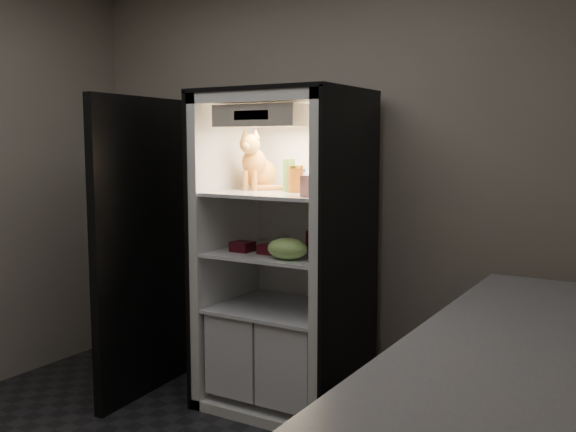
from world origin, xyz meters
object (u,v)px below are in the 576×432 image
object	(u,v)px
tabby_cat	(257,167)
soda_can_a	(311,240)
refrigerator	(286,274)
berry_box_left	(243,246)
pepper_jar	(326,174)
condiment_jar	(284,244)
berry_box_right	(269,249)
mayo_tub	(298,179)
cream_carton	(308,186)
salsa_jar	(296,179)
soda_can_b	(326,244)
grape_bag	(287,249)
soda_can_c	(314,245)
parmesan_shaker	(289,175)

from	to	relation	value
tabby_cat	soda_can_a	size ratio (longest dim) A/B	2.90
refrigerator	berry_box_left	world-z (taller)	refrigerator
pepper_jar	condiment_jar	size ratio (longest dim) A/B	2.32
pepper_jar	berry_box_right	bearing A→B (deg)	-142.27
tabby_cat	pepper_jar	xyz separation A→B (m)	(0.46, 0.02, -0.03)
mayo_tub	cream_carton	xyz separation A→B (m)	(0.27, -0.36, -0.01)
refrigerator	salsa_jar	xyz separation A→B (m)	(0.09, -0.05, 0.58)
salsa_jar	tabby_cat	bearing A→B (deg)	166.75
salsa_jar	refrigerator	bearing A→B (deg)	152.66
soda_can_b	grape_bag	distance (m)	0.24
tabby_cat	cream_carton	xyz separation A→B (m)	(0.51, -0.28, -0.08)
refrigerator	cream_carton	world-z (taller)	refrigerator
refrigerator	salsa_jar	distance (m)	0.59
mayo_tub	soda_can_a	bearing A→B (deg)	-24.76
refrigerator	berry_box_right	xyz separation A→B (m)	(-0.02, -0.15, 0.18)
mayo_tub	berry_box_left	distance (m)	0.52
salsa_jar	grape_bag	distance (m)	0.43
refrigerator	condiment_jar	distance (m)	0.20
refrigerator	soda_can_c	xyz separation A→B (m)	(0.25, -0.12, 0.22)
condiment_jar	mayo_tub	bearing A→B (deg)	86.92
parmesan_shaker	soda_can_c	size ratio (longest dim) A/B	1.40
refrigerator	berry_box_left	size ratio (longest dim) A/B	16.36
salsa_jar	pepper_jar	distance (m)	0.18
refrigerator	soda_can_b	distance (m)	0.37
pepper_jar	berry_box_left	xyz separation A→B (m)	(-0.43, -0.22, -0.43)
grape_bag	soda_can_c	bearing A→B (deg)	56.28
soda_can_a	berry_box_left	distance (m)	0.41
berry_box_left	berry_box_right	size ratio (longest dim) A/B	1.08
soda_can_b	berry_box_right	xyz separation A→B (m)	(-0.32, -0.09, -0.04)
refrigerator	pepper_jar	size ratio (longest dim) A/B	8.87
soda_can_c	grape_bag	size ratio (longest dim) A/B	0.58
refrigerator	cream_carton	xyz separation A→B (m)	(0.29, -0.25, 0.55)
tabby_cat	mayo_tub	bearing A→B (deg)	7.69
parmesan_shaker	salsa_jar	world-z (taller)	parmesan_shaker
salsa_jar	grape_bag	world-z (taller)	salsa_jar
grape_bag	berry_box_left	world-z (taller)	grape_bag
refrigerator	pepper_jar	world-z (taller)	refrigerator
tabby_cat	condiment_jar	bearing A→B (deg)	-27.07
tabby_cat	pepper_jar	size ratio (longest dim) A/B	1.73
soda_can_b	soda_can_c	distance (m)	0.07
condiment_jar	parmesan_shaker	bearing A→B (deg)	79.58
parmesan_shaker	berry_box_left	xyz separation A→B (m)	(-0.21, -0.17, -0.42)
refrigerator	berry_box_left	xyz separation A→B (m)	(-0.19, -0.17, 0.18)
salsa_jar	soda_can_a	distance (m)	0.38
berry_box_left	cream_carton	bearing A→B (deg)	-9.62
cream_carton	berry_box_right	xyz separation A→B (m)	(-0.31, 0.10, -0.38)
parmesan_shaker	soda_can_a	bearing A→B (deg)	19.36
soda_can_a	soda_can_c	xyz separation A→B (m)	(0.11, -0.16, 0.00)
pepper_jar	soda_can_b	distance (m)	0.41
pepper_jar	grape_bag	xyz separation A→B (m)	(-0.08, -0.30, -0.40)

